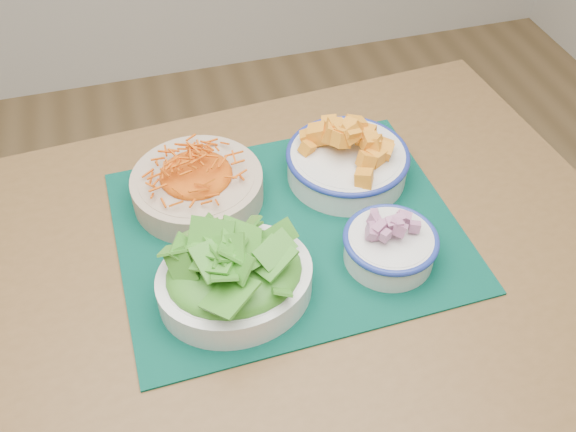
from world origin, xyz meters
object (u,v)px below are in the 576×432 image
object	(u,v)px
table	(256,305)
placemat	(288,230)
lettuce_bowl	(234,274)
squash_bowl	(348,156)
onion_bowl	(390,242)
carrot_bowl	(197,181)

from	to	relation	value
table	placemat	bearing A→B (deg)	36.57
placemat	lettuce_bowl	xyz separation A→B (m)	(-0.11, -0.11, 0.05)
squash_bowl	lettuce_bowl	bearing A→B (deg)	-140.52
squash_bowl	lettuce_bowl	distance (m)	0.32
squash_bowl	placemat	bearing A→B (deg)	-144.50
squash_bowl	onion_bowl	size ratio (longest dim) A/B	1.31
carrot_bowl	squash_bowl	size ratio (longest dim) A/B	1.01
placemat	onion_bowl	bearing A→B (deg)	-39.09
placemat	squash_bowl	xyz separation A→B (m)	(0.14, 0.10, 0.05)
placemat	onion_bowl	xyz separation A→B (m)	(0.13, -0.10, 0.04)
carrot_bowl	squash_bowl	bearing A→B (deg)	-3.37
placemat	carrot_bowl	distance (m)	0.17
table	squash_bowl	world-z (taller)	squash_bowl
carrot_bowl	lettuce_bowl	bearing A→B (deg)	-85.93
table	squash_bowl	distance (m)	0.30
table	lettuce_bowl	size ratio (longest dim) A/B	5.24
placemat	lettuce_bowl	distance (m)	0.16
placemat	squash_bowl	bearing A→B (deg)	34.30
squash_bowl	table	bearing A→B (deg)	-142.62
carrot_bowl	lettuce_bowl	size ratio (longest dim) A/B	0.95
carrot_bowl	onion_bowl	xyz separation A→B (m)	(0.26, -0.22, -0.00)
table	squash_bowl	bearing A→B (deg)	33.34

